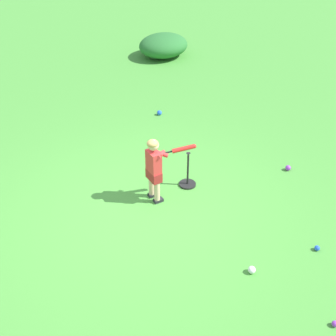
% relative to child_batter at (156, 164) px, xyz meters
% --- Properties ---
extents(ground_plane, '(40.00, 40.00, 0.00)m').
position_rel_child_batter_xyz_m(ground_plane, '(0.09, -0.29, -0.65)').
color(ground_plane, '#479338').
extents(child_batter, '(0.49, 0.70, 1.08)m').
position_rel_child_batter_xyz_m(child_batter, '(0.00, 0.00, 0.00)').
color(child_batter, '#232328').
rests_on(child_batter, ground).
extents(play_ball_near_batter, '(0.08, 0.08, 0.08)m').
position_rel_child_batter_xyz_m(play_ball_near_batter, '(2.36, 0.78, -0.61)').
color(play_ball_near_batter, blue).
rests_on(play_ball_near_batter, ground).
extents(play_ball_midfield, '(0.07, 0.07, 0.07)m').
position_rel_child_batter_xyz_m(play_ball_midfield, '(3.12, -0.16, -0.61)').
color(play_ball_midfield, purple).
rests_on(play_ball_midfield, ground).
extents(play_ball_behind_batter, '(0.10, 0.10, 0.10)m').
position_rel_child_batter_xyz_m(play_ball_behind_batter, '(1.98, -0.18, -0.60)').
color(play_ball_behind_batter, white).
rests_on(play_ball_behind_batter, ground).
extents(play_ball_by_bucket, '(0.10, 0.10, 0.10)m').
position_rel_child_batter_xyz_m(play_ball_by_bucket, '(1.02, 2.17, -0.60)').
color(play_ball_by_bucket, purple).
rests_on(play_ball_by_bucket, ground).
extents(play_ball_far_left, '(0.10, 0.10, 0.10)m').
position_rel_child_batter_xyz_m(play_ball_far_left, '(-2.06, 2.03, -0.60)').
color(play_ball_far_left, blue).
rests_on(play_ball_far_left, ground).
extents(batting_tee, '(0.28, 0.28, 0.62)m').
position_rel_child_batter_xyz_m(batting_tee, '(0.10, 0.62, -0.55)').
color(batting_tee, black).
rests_on(batting_tee, ground).
extents(shrub_left_background, '(1.25, 1.45, 0.63)m').
position_rel_child_batter_xyz_m(shrub_left_background, '(-4.62, 4.62, -0.34)').
color(shrub_left_background, '#286B2D').
rests_on(shrub_left_background, ground).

